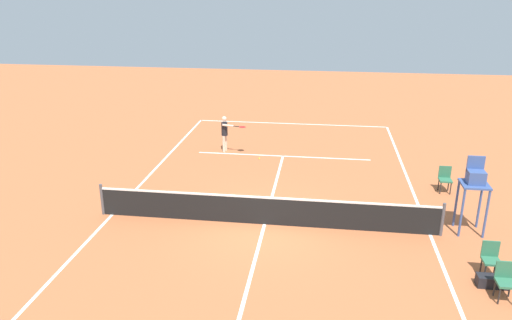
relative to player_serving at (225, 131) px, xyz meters
name	(u,v)px	position (x,y,z in m)	size (l,w,h in m)	color
ground_plane	(265,224)	(-2.64, 7.01, -0.98)	(60.00, 60.00, 0.00)	#B76038
court_lines	(265,224)	(-2.64, 7.01, -0.98)	(10.31, 24.55, 0.01)	white
tennis_net	(265,210)	(-2.64, 7.01, -0.48)	(10.91, 0.10, 1.07)	#4C4C51
player_serving	(225,131)	(0.00, 0.00, 0.00)	(1.21, 0.80, 1.65)	beige
tennis_ball	(259,158)	(-1.65, 0.82, -0.95)	(0.07, 0.07, 0.07)	#CCE033
umpire_chair	(475,183)	(-8.93, 6.61, 0.63)	(0.80, 0.80, 2.41)	#38518C
courtside_chair_near	(506,280)	(-8.87, 10.15, -0.45)	(0.44, 0.46, 0.95)	#262626
courtside_chair_mid	(445,178)	(-8.87, 3.45, -0.45)	(0.44, 0.46, 0.95)	#262626
courtside_chair_far	(491,258)	(-8.83, 9.14, -0.45)	(0.44, 0.46, 0.95)	#262626
equipment_bag	(492,281)	(-8.77, 9.64, -0.83)	(0.76, 0.32, 0.30)	black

